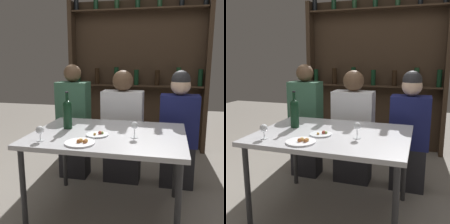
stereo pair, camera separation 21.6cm
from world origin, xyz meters
The scene contains 11 objects.
ground_plane centered at (0.00, 0.00, 0.00)m, with size 10.00×10.00×0.00m, color gray.
dining_table centered at (0.00, 0.00, 0.68)m, with size 1.26×0.93×0.73m.
wine_rack_wall centered at (0.00, 1.86, 1.16)m, with size 2.03×0.21×2.28m.
wine_bottle centered at (-0.38, 0.06, 0.87)m, with size 0.08×0.08×0.33m.
wine_glass_0 centered at (-0.45, -0.31, 0.81)m, with size 0.06×0.06×0.11m.
wine_glass_1 centered at (0.23, -0.08, 0.83)m, with size 0.06×0.06×0.13m.
food_plate_0 centered at (-0.07, -0.09, 0.74)m, with size 0.18×0.18×0.04m.
food_plate_1 centered at (-0.14, -0.31, 0.74)m, with size 0.22×0.22×0.04m.
seated_person_left centered at (-0.56, 0.67, 0.61)m, with size 0.34×0.22×1.28m.
seated_person_center centered at (0.00, 0.67, 0.58)m, with size 0.43×0.22×1.22m.
seated_person_right centered at (0.59, 0.67, 0.60)m, with size 0.39×0.22×1.23m.
Camera 2 is at (0.69, -1.98, 1.34)m, focal length 42.00 mm.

